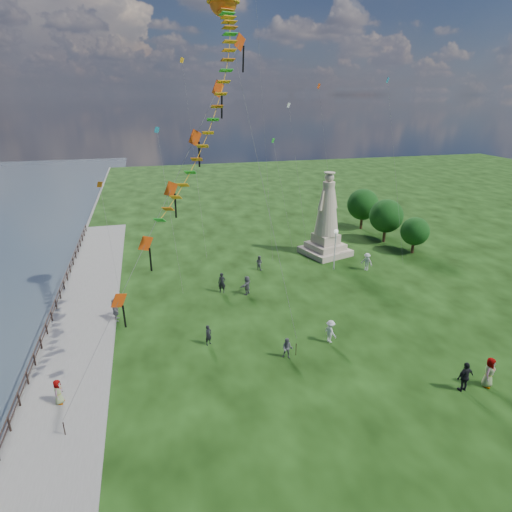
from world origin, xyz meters
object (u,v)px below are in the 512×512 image
object	(u,v)px
person_0	(208,335)
person_5	(116,309)
person_4	(489,372)
person_11	(247,285)
statue	(327,224)
person_7	(259,263)
person_8	(367,262)
person_1	(287,348)
person_10	(58,393)
person_3	(465,377)
serpent_kite	(223,6)
lamppost	(336,241)
person_2	(330,331)
person_6	(222,283)

from	to	relation	value
person_0	person_5	size ratio (longest dim) A/B	0.82
person_4	person_11	bearing A→B (deg)	93.34
statue	person_4	distance (m)	23.99
person_7	person_8	world-z (taller)	person_8
person_1	person_10	bearing A→B (deg)	-147.49
person_3	person_11	size ratio (longest dim) A/B	1.13
person_1	person_3	size ratio (longest dim) A/B	0.76
person_4	person_7	size ratio (longest dim) A/B	1.30
person_0	person_11	bearing A→B (deg)	24.05
person_4	person_7	distance (m)	22.94
person_11	serpent_kite	bearing A→B (deg)	2.18
person_4	serpent_kite	size ratio (longest dim) A/B	0.08
person_7	person_8	size ratio (longest dim) A/B	0.83
person_4	person_11	world-z (taller)	person_4
person_3	person_8	xyz separation A→B (m)	(3.50, 18.46, -0.07)
lamppost	person_2	bearing A→B (deg)	-115.31
person_1	person_2	bearing A→B (deg)	45.54
person_0	person_5	bearing A→B (deg)	106.46
lamppost	person_8	xyz separation A→B (m)	(3.07, -1.03, -2.13)
person_3	person_11	bearing A→B (deg)	-66.80
person_7	person_11	size ratio (longest dim) A/B	0.87
lamppost	person_4	xyz separation A→B (m)	(1.27, -19.49, -2.06)
lamppost	person_7	xyz separation A→B (m)	(-7.34, 1.77, -2.28)
person_6	person_7	world-z (taller)	person_6
person_10	person_0	bearing A→B (deg)	-54.26
lamppost	person_8	size ratio (longest dim) A/B	2.34
person_5	person_7	bearing A→B (deg)	-61.37
person_4	person_5	world-z (taller)	person_4
person_6	person_10	distance (m)	16.87
statue	person_10	bearing A→B (deg)	-159.38
person_1	person_3	bearing A→B (deg)	-4.77
person_3	person_6	xyz separation A→B (m)	(-11.47, 16.96, -0.05)
lamppost	person_2	distance (m)	14.03
person_1	lamppost	bearing A→B (deg)	83.07
person_0	person_11	distance (m)	8.56
person_2	person_5	world-z (taller)	person_5
person_1	person_6	world-z (taller)	person_6
statue	person_11	world-z (taller)	statue
person_1	person_4	size ratio (longest dim) A/B	0.77
person_4	person_10	bearing A→B (deg)	137.97
person_6	person_8	xyz separation A→B (m)	(14.97, 1.50, -0.02)
person_5	serpent_kite	size ratio (longest dim) A/B	0.08
person_5	person_11	distance (m)	11.14
person_6	serpent_kite	xyz separation A→B (m)	(0.06, -3.34, 20.97)
person_2	person_3	world-z (taller)	person_3
lamppost	person_11	xyz separation A→B (m)	(-9.84, -3.40, -2.17)
person_4	person_0	bearing A→B (deg)	119.27
person_1	person_4	xyz separation A→B (m)	(10.78, -5.82, 0.23)
person_6	person_11	world-z (taller)	person_6
person_4	person_11	xyz separation A→B (m)	(-11.11, 16.09, -0.11)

